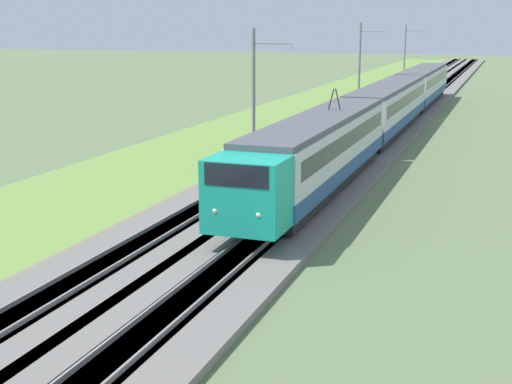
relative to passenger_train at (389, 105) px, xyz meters
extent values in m
cube|color=slate|center=(-0.24, 3.91, -2.16)|extent=(240.00, 4.40, 0.30)
cube|color=slate|center=(-0.24, 0.00, -2.16)|extent=(240.00, 4.40, 0.30)
cube|color=#4C4238|center=(-0.24, 3.91, -2.16)|extent=(240.00, 1.57, 0.30)
cube|color=gray|center=(-0.24, 4.44, -1.94)|extent=(240.00, 0.07, 0.15)
cube|color=gray|center=(-0.24, 3.38, -1.94)|extent=(240.00, 0.07, 0.15)
cube|color=#4C4238|center=(-0.24, 0.00, -2.16)|extent=(240.00, 1.57, 0.30)
cube|color=gray|center=(-0.24, 0.53, -1.94)|extent=(240.00, 0.07, 0.15)
cube|color=gray|center=(-0.24, -0.53, -1.94)|extent=(240.00, 0.07, 0.15)
cube|color=olive|center=(-0.24, 9.62, -2.25)|extent=(240.00, 11.77, 0.12)
cube|color=#19A88E|center=(-30.30, 0.00, 0.00)|extent=(2.17, 2.79, 2.61)
cube|color=black|center=(-30.62, 0.00, 0.87)|extent=(1.56, 2.32, 0.78)
sphere|color=#F2EAC6|center=(-31.33, 0.80, -0.43)|extent=(0.20, 0.20, 0.20)
sphere|color=#F2EAC6|center=(-31.33, -0.80, -0.43)|extent=(0.20, 0.20, 0.20)
cube|color=navy|center=(-20.13, 0.00, -0.95)|extent=(18.17, 2.90, 0.73)
cube|color=silver|center=(-20.13, 0.00, 0.36)|extent=(18.17, 2.90, 1.88)
cube|color=black|center=(-20.13, 0.00, 0.51)|extent=(16.72, 2.92, 0.79)
cube|color=#515156|center=(-20.13, 0.00, 1.43)|extent=(18.17, 2.67, 0.25)
cube|color=black|center=(-20.13, 0.00, -1.59)|extent=(17.26, 2.47, 0.55)
cylinder|color=black|center=(-27.41, 0.53, -1.43)|extent=(0.86, 0.12, 0.86)
cylinder|color=black|center=(-27.41, -0.53, -1.43)|extent=(0.86, 0.12, 0.86)
cube|color=navy|center=(-0.27, 0.00, -0.95)|extent=(20.34, 2.90, 0.73)
cube|color=silver|center=(-0.27, 0.00, 0.36)|extent=(20.34, 2.90, 1.88)
cube|color=black|center=(-0.27, 0.00, 0.51)|extent=(18.71, 2.92, 0.79)
cube|color=#515156|center=(-0.27, 0.00, 1.43)|extent=(20.34, 2.67, 0.25)
cube|color=black|center=(-0.27, 0.00, -1.59)|extent=(19.32, 2.47, 0.55)
cube|color=navy|center=(20.66, 0.00, -0.95)|extent=(20.34, 2.90, 0.73)
cube|color=silver|center=(20.66, 0.00, 0.36)|extent=(20.34, 2.90, 1.88)
cube|color=black|center=(20.66, 0.00, 0.51)|extent=(18.71, 2.92, 0.79)
cube|color=#515156|center=(20.66, 0.00, 1.43)|extent=(20.34, 2.67, 0.25)
cube|color=black|center=(20.66, 0.00, -1.59)|extent=(19.32, 2.47, 0.55)
cylinder|color=black|center=(-17.40, 0.17, 2.10)|extent=(0.06, 0.33, 1.08)
cylinder|color=black|center=(-17.40, -0.18, 2.10)|extent=(0.06, 0.33, 1.08)
cube|color=black|center=(-27.41, 0.00, -2.31)|extent=(0.10, 0.10, 0.00)
cylinder|color=slate|center=(-11.79, 6.45, 1.65)|extent=(0.22, 0.22, 7.93)
cylinder|color=slate|center=(-11.79, 5.25, 4.72)|extent=(0.08, 2.40, 0.08)
cylinder|color=#B2ADA8|center=(-11.79, 4.05, 4.52)|extent=(0.10, 0.10, 0.30)
cylinder|color=slate|center=(20.30, 6.45, 1.85)|extent=(0.22, 0.22, 8.33)
cylinder|color=slate|center=(20.30, 5.25, 5.12)|extent=(0.08, 2.40, 0.08)
cylinder|color=#B2ADA8|center=(20.30, 4.05, 4.92)|extent=(0.10, 0.10, 0.30)
cylinder|color=slate|center=(52.39, 6.45, 1.75)|extent=(0.22, 0.22, 8.12)
cylinder|color=slate|center=(52.39, 5.25, 4.91)|extent=(0.08, 2.40, 0.08)
cylinder|color=#B2ADA8|center=(52.39, 4.05, 4.71)|extent=(0.10, 0.10, 0.30)
camera|label=1|loc=(-53.25, -8.54, 5.85)|focal=50.00mm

